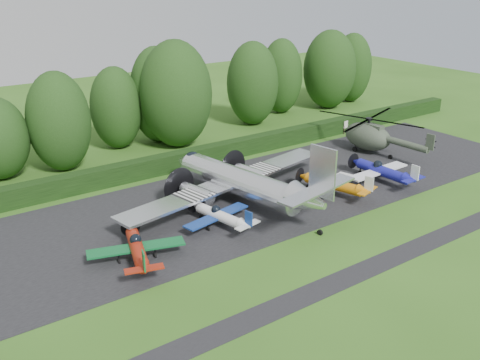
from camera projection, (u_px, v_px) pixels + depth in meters
ground at (315, 238)px, 44.75m from camera, size 160.00×160.00×0.00m
apron at (246, 198)px, 52.35m from camera, size 70.00×18.00×0.01m
taxiway_verge at (369, 268)px, 40.18m from camera, size 70.00×2.00×0.00m
hedgerow at (189, 167)px, 60.72m from camera, size 90.00×1.60×2.00m
transport_plane at (241, 182)px, 50.33m from camera, size 25.18×19.31×8.07m
light_plane_red at (137, 248)px, 40.57m from camera, size 7.44×7.82×2.86m
light_plane_white at (220, 216)px, 46.16m from camera, size 6.76×7.11×2.60m
light_plane_orange at (333, 184)px, 52.60m from camera, size 7.65×8.05×2.94m
light_plane_blue at (382, 171)px, 55.86m from camera, size 7.96×8.37×3.06m
helicopter at (368, 134)px, 64.74m from camera, size 13.26×15.53×4.27m
sign_board at (350, 123)px, 73.22m from camera, size 3.13×0.12×1.76m
tree_1 at (176, 94)px, 65.49m from camera, size 8.88×8.88×13.25m
tree_2 at (253, 84)px, 75.20m from camera, size 7.30×7.30×11.77m
tree_3 at (330, 69)px, 84.19m from camera, size 8.24×8.24×12.28m
tree_5 at (281, 76)px, 81.42m from camera, size 6.43×6.43×11.35m
tree_6 at (352, 68)px, 88.48m from camera, size 6.49×6.49×11.31m
tree_7 at (59, 122)px, 57.89m from camera, size 6.82×6.82×11.04m
tree_8 at (116, 108)px, 65.37m from camera, size 6.26×6.26×10.17m
tree_10 at (157, 95)px, 67.44m from camera, size 6.91×6.91×12.22m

